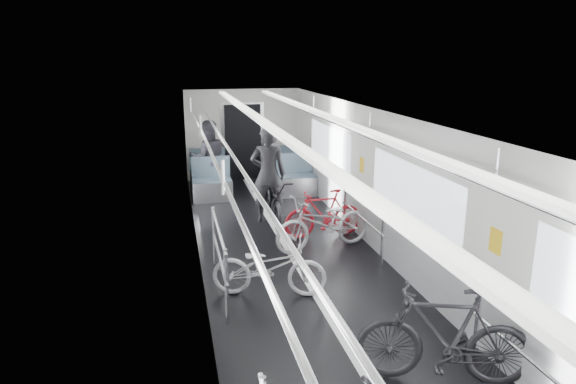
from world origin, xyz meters
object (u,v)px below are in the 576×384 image
person_seated (208,158)px  bike_aisle (273,200)px  bike_right_near (444,335)px  bike_left_far (269,267)px  bike_right_far (323,214)px  bike_right_mid (324,223)px  person_standing (268,174)px

person_seated → bike_aisle: bearing=110.5°
bike_right_near → person_seated: 8.07m
bike_left_far → bike_right_far: bearing=-17.5°
bike_right_mid → person_standing: person_standing is taller
bike_aisle → person_seated: size_ratio=0.97×
bike_left_far → bike_aisle: 3.24m
bike_right_near → bike_right_far: (0.06, 4.45, -0.09)m
bike_left_far → person_standing: person_standing is taller
bike_right_far → bike_aisle: bearing=-147.2°
bike_left_far → bike_right_far: bike_right_far is taller
bike_right_near → bike_left_far: bearing=-130.2°
person_standing → person_seated: (-1.01, 2.26, -0.07)m
person_seated → bike_right_mid: bearing=108.2°
bike_right_near → bike_aisle: bearing=-153.3°
person_standing → person_seated: bearing=-55.8°
bike_aisle → bike_right_near: bearing=-81.6°
bike_right_far → person_seated: (-1.82, 3.41, 0.45)m
bike_right_far → person_standing: person_standing is taller
bike_left_far → bike_right_far: (1.41, 2.11, 0.03)m
bike_left_far → bike_aisle: size_ratio=0.92×
bike_right_far → person_standing: size_ratio=0.77×
bike_right_near → person_standing: 5.67m
bike_right_far → person_seated: bearing=-154.0°
bike_right_near → person_seated: size_ratio=0.99×
person_seated → bike_left_far: bearing=90.0°
bike_aisle → bike_right_far: bearing=-53.7°
bike_right_near → person_seated: bearing=-147.7°
bike_left_far → person_standing: size_ratio=0.83×
bike_right_mid → bike_right_far: bearing=150.7°
person_standing → bike_left_far: bearing=89.6°
bike_right_far → bike_right_near: bearing=-2.9°
bike_right_near → bike_right_mid: size_ratio=0.98×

